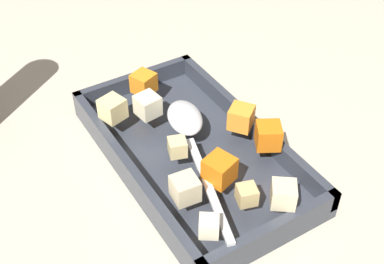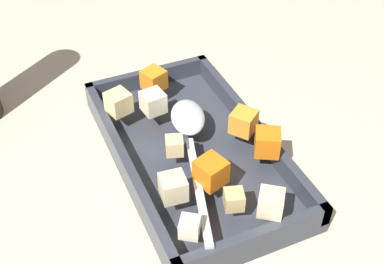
% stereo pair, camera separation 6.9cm
% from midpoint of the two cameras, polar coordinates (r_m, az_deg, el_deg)
% --- Properties ---
extents(ground_plane, '(4.00, 4.00, 0.00)m').
position_cam_midpoint_polar(ground_plane, '(0.74, 2.69, -2.28)').
color(ground_plane, '#BCB29E').
extents(baking_dish, '(0.36, 0.20, 0.04)m').
position_cam_midpoint_polar(baking_dish, '(0.72, 2.75, -2.54)').
color(baking_dish, '#333842').
rests_on(baking_dish, ground_plane).
extents(carrot_chunk_near_left, '(0.04, 0.04, 0.03)m').
position_cam_midpoint_polar(carrot_chunk_near_left, '(0.63, 5.26, -4.56)').
color(carrot_chunk_near_left, orange).
rests_on(carrot_chunk_near_left, baking_dish).
extents(carrot_chunk_heap_side, '(0.04, 0.04, 0.03)m').
position_cam_midpoint_polar(carrot_chunk_heap_side, '(0.78, -1.71, 5.74)').
color(carrot_chunk_heap_side, orange).
rests_on(carrot_chunk_heap_side, baking_dish).
extents(carrot_chunk_heap_top, '(0.04, 0.04, 0.03)m').
position_cam_midpoint_polar(carrot_chunk_heap_top, '(0.68, 11.24, -1.25)').
color(carrot_chunk_heap_top, orange).
rests_on(carrot_chunk_heap_top, baking_dish).
extents(carrot_chunk_corner_nw, '(0.04, 0.04, 0.03)m').
position_cam_midpoint_polar(carrot_chunk_corner_nw, '(0.70, 8.52, 1.02)').
color(carrot_chunk_corner_nw, orange).
rests_on(carrot_chunk_corner_nw, baking_dish).
extents(potato_chunk_under_handle, '(0.03, 0.03, 0.02)m').
position_cam_midpoint_polar(potato_chunk_under_handle, '(0.61, 7.94, -7.57)').
color(potato_chunk_under_handle, tan).
rests_on(potato_chunk_under_handle, baking_dish).
extents(potato_chunk_near_spoon, '(0.03, 0.03, 0.03)m').
position_cam_midpoint_polar(potato_chunk_near_spoon, '(0.73, -1.64, 3.23)').
color(potato_chunk_near_spoon, beige).
rests_on(potato_chunk_near_spoon, baking_dish).
extents(potato_chunk_front_center, '(0.04, 0.04, 0.03)m').
position_cam_midpoint_polar(potato_chunk_front_center, '(0.61, 11.99, -7.84)').
color(potato_chunk_front_center, beige).
rests_on(potato_chunk_front_center, baking_dish).
extents(potato_chunk_corner_sw, '(0.03, 0.03, 0.03)m').
position_cam_midpoint_polar(potato_chunk_corner_sw, '(0.61, 1.15, -6.29)').
color(potato_chunk_corner_sw, beige).
rests_on(potato_chunk_corner_sw, baking_dish).
extents(potato_chunk_mid_left, '(0.03, 0.03, 0.02)m').
position_cam_midpoint_polar(potato_chunk_mid_left, '(0.58, 3.22, -10.64)').
color(potato_chunk_mid_left, beige).
rests_on(potato_chunk_mid_left, baking_dish).
extents(potato_chunk_far_right, '(0.03, 0.03, 0.02)m').
position_cam_midpoint_polar(potato_chunk_far_right, '(0.67, 0.99, -1.65)').
color(potato_chunk_far_right, '#E0CC89').
rests_on(potato_chunk_far_right, baking_dish).
extents(potato_chunk_far_left, '(0.04, 0.04, 0.03)m').
position_cam_midpoint_polar(potato_chunk_far_left, '(0.73, -5.50, 3.17)').
color(potato_chunk_far_left, '#E0CC89').
rests_on(potato_chunk_far_left, baking_dish).
extents(serving_spoon, '(0.25, 0.10, 0.02)m').
position_cam_midpoint_polar(serving_spoon, '(0.70, 2.23, 0.72)').
color(serving_spoon, silver).
rests_on(serving_spoon, baking_dish).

